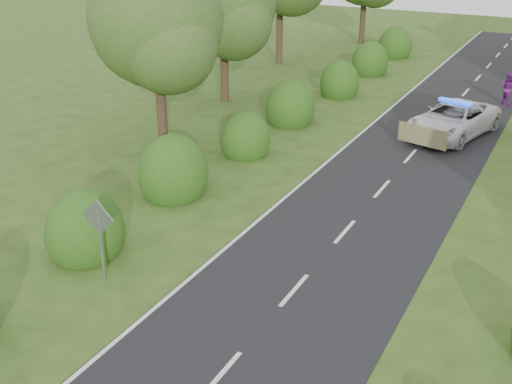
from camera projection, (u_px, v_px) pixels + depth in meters
The scene contains 9 objects.
ground at pixel (221, 376), 14.49m from camera, with size 120.00×120.00×0.00m, color #32461C.
road at pixel (404, 164), 26.66m from camera, with size 6.00×70.00×0.02m, color black.
road_markings at pixel (350, 173), 25.65m from camera, with size 4.96×70.00×0.01m.
hedgerow_left at pixel (228, 146), 26.45m from camera, with size 2.75×50.41×3.00m.
tree_left_a at pixel (159, 27), 26.12m from camera, with size 5.74×5.60×8.38m.
tree_left_b at pixel (226, 8), 33.37m from camera, with size 5.74×5.60×8.07m.
road_sign at pixel (99, 229), 17.57m from camera, with size 1.06×0.08×2.53m.
police_van at pixel (453, 120), 29.72m from camera, with size 3.93×6.11×1.71m.
pedestrian_purple at pixel (508, 89), 34.59m from camera, with size 0.84×0.66×1.73m, color #751C7D.
Camera 1 is at (6.09, -9.92, 9.61)m, focal length 45.00 mm.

